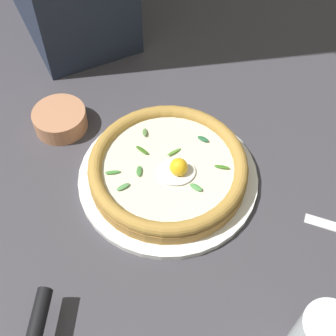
# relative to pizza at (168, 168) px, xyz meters

# --- Properties ---
(ground_plane) EXTENTS (2.40, 2.40, 0.03)m
(ground_plane) POSITION_rel_pizza_xyz_m (0.03, 0.02, -0.05)
(ground_plane) COLOR #3B393F
(ground_plane) RESTS_ON ground
(pizza_plate) EXTENTS (0.31, 0.31, 0.01)m
(pizza_plate) POSITION_rel_pizza_xyz_m (0.00, -0.00, -0.03)
(pizza_plate) COLOR white
(pizza_plate) RESTS_ON ground
(pizza) EXTENTS (0.27, 0.27, 0.06)m
(pizza) POSITION_rel_pizza_xyz_m (0.00, 0.00, 0.00)
(pizza) COLOR #AE7B38
(pizza) RESTS_ON pizza_plate
(side_bowl) EXTENTS (0.10, 0.10, 0.04)m
(side_bowl) POSITION_rel_pizza_xyz_m (0.19, -0.15, -0.01)
(side_bowl) COLOR #B77A56
(side_bowl) RESTS_ON ground
(pepper_shaker) EXTENTS (0.03, 0.03, 0.09)m
(pepper_shaker) POSITION_rel_pizza_xyz_m (0.20, -0.30, 0.01)
(pepper_shaker) COLOR silver
(pepper_shaker) RESTS_ON ground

